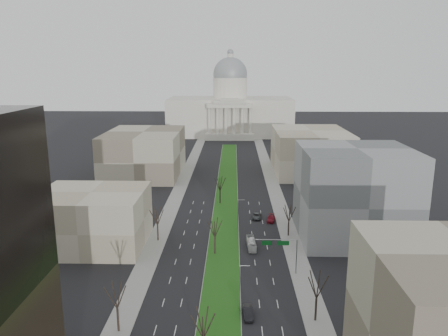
# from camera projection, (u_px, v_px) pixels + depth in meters

# --- Properties ---
(ground) EXTENTS (600.00, 600.00, 0.00)m
(ground) POSITION_uv_depth(u_px,v_px,m) (226.00, 203.00, 144.69)
(ground) COLOR black
(ground) RESTS_ON ground
(median) EXTENTS (8.00, 222.03, 0.20)m
(median) POSITION_uv_depth(u_px,v_px,m) (226.00, 204.00, 143.68)
(median) COLOR #999993
(median) RESTS_ON ground
(sidewalk_left) EXTENTS (5.00, 330.00, 0.15)m
(sidewalk_left) POSITION_uv_depth(u_px,v_px,m) (161.00, 230.00, 120.72)
(sidewalk_left) COLOR gray
(sidewalk_left) RESTS_ON ground
(sidewalk_right) EXTENTS (5.00, 330.00, 0.15)m
(sidewalk_right) POSITION_uv_depth(u_px,v_px,m) (288.00, 232.00, 119.96)
(sidewalk_right) COLOR gray
(sidewalk_right) RESTS_ON ground
(capitol) EXTENTS (80.00, 46.00, 55.00)m
(capitol) POSITION_uv_depth(u_px,v_px,m) (230.00, 110.00, 286.55)
(capitol) COLOR beige
(capitol) RESTS_ON ground
(building_beige_left) EXTENTS (26.00, 22.00, 14.00)m
(building_beige_left) POSITION_uv_depth(u_px,v_px,m) (93.00, 219.00, 109.75)
(building_beige_left) COLOR tan
(building_beige_left) RESTS_ON ground
(building_grey_right) EXTENTS (28.00, 26.00, 24.00)m
(building_grey_right) POSITION_uv_depth(u_px,v_px,m) (354.00, 193.00, 113.95)
(building_grey_right) COLOR slate
(building_grey_right) RESTS_ON ground
(building_far_left) EXTENTS (30.00, 40.00, 18.00)m
(building_far_left) POSITION_uv_depth(u_px,v_px,m) (144.00, 153.00, 182.33)
(building_far_left) COLOR #7B705E
(building_far_left) RESTS_ON ground
(building_far_right) EXTENTS (30.00, 40.00, 18.00)m
(building_far_right) POSITION_uv_depth(u_px,v_px,m) (310.00, 151.00, 185.67)
(building_far_right) COLOR tan
(building_far_right) RESTS_ON ground
(tree_left_mid) EXTENTS (5.40, 5.40, 9.72)m
(tree_left_mid) POSITION_uv_depth(u_px,v_px,m) (116.00, 295.00, 73.39)
(tree_left_mid) COLOR black
(tree_left_mid) RESTS_ON ground
(tree_left_far) EXTENTS (5.28, 5.28, 9.50)m
(tree_left_far) POSITION_uv_depth(u_px,v_px,m) (157.00, 216.00, 112.36)
(tree_left_far) COLOR black
(tree_left_far) RESTS_ON ground
(tree_right_mid) EXTENTS (5.52, 5.52, 9.94)m
(tree_right_mid) POSITION_uv_depth(u_px,v_px,m) (317.00, 284.00, 76.50)
(tree_right_mid) COLOR black
(tree_right_mid) RESTS_ON ground
(tree_right_far) EXTENTS (5.04, 5.04, 9.07)m
(tree_right_far) POSITION_uv_depth(u_px,v_px,m) (289.00, 213.00, 115.57)
(tree_right_far) COLOR black
(tree_right_far) RESTS_ON ground
(tree_median_a) EXTENTS (5.40, 5.40, 9.72)m
(tree_median_a) POSITION_uv_depth(u_px,v_px,m) (203.00, 323.00, 65.27)
(tree_median_a) COLOR black
(tree_median_a) RESTS_ON ground
(tree_median_b) EXTENTS (5.40, 5.40, 9.72)m
(tree_median_b) POSITION_uv_depth(u_px,v_px,m) (215.00, 227.00, 104.20)
(tree_median_b) COLOR black
(tree_median_b) RESTS_ON ground
(tree_median_c) EXTENTS (5.40, 5.40, 9.72)m
(tree_median_c) POSITION_uv_depth(u_px,v_px,m) (220.00, 183.00, 143.14)
(tree_median_c) COLOR black
(tree_median_c) RESTS_ON ground
(streetlamp_median_b) EXTENTS (1.90, 0.20, 9.16)m
(streetlamp_median_b) POSITION_uv_depth(u_px,v_px,m) (240.00, 287.00, 80.25)
(streetlamp_median_b) COLOR gray
(streetlamp_median_b) RESTS_ON ground
(streetlamp_median_c) EXTENTS (1.90, 0.20, 9.16)m
(streetlamp_median_c) POSITION_uv_depth(u_px,v_px,m) (238.00, 215.00, 119.18)
(streetlamp_median_c) COLOR gray
(streetlamp_median_c) RESTS_ON ground
(mast_arm_signs) EXTENTS (9.12, 0.24, 8.09)m
(mast_arm_signs) POSITION_uv_depth(u_px,v_px,m) (284.00, 248.00, 94.36)
(mast_arm_signs) COLOR gray
(mast_arm_signs) RESTS_ON ground
(car_black) EXTENTS (1.92, 5.08, 1.65)m
(car_black) POSITION_uv_depth(u_px,v_px,m) (248.00, 312.00, 79.34)
(car_black) COLOR black
(car_black) RESTS_ON ground
(car_red) EXTENTS (3.05, 5.67, 1.56)m
(car_red) POSITION_uv_depth(u_px,v_px,m) (271.00, 219.00, 127.98)
(car_red) COLOR maroon
(car_red) RESTS_ON ground
(car_grey_far) EXTENTS (3.09, 5.62, 1.49)m
(car_grey_far) POSITION_uv_depth(u_px,v_px,m) (257.00, 216.00, 130.29)
(car_grey_far) COLOR #494D51
(car_grey_far) RESTS_ON ground
(box_van) EXTENTS (2.32, 8.09, 2.23)m
(box_van) POSITION_uv_depth(u_px,v_px,m) (251.00, 244.00, 109.26)
(box_van) COLOR white
(box_van) RESTS_ON ground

